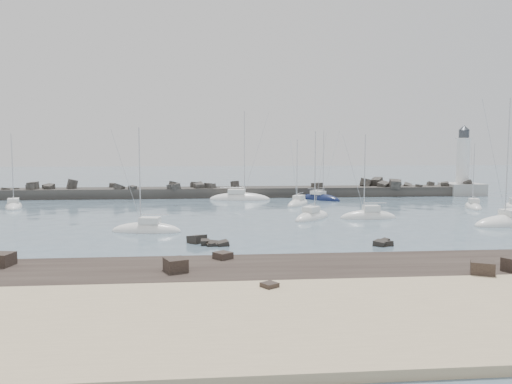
% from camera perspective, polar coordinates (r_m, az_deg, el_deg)
% --- Properties ---
extents(ground, '(400.00, 400.00, 0.00)m').
position_cam_1_polar(ground, '(58.58, -1.85, -4.17)').
color(ground, slate).
rests_on(ground, ground).
extents(sand_strip, '(140.00, 14.00, 1.00)m').
position_cam_1_polar(sand_strip, '(27.59, 2.18, -14.86)').
color(sand_strip, '#CCB68D').
rests_on(sand_strip, ground).
extents(rock_shelf, '(140.00, 12.00, 1.75)m').
position_cam_1_polar(rock_shelf, '(37.08, -0.11, -9.59)').
color(rock_shelf, black).
rests_on(rock_shelf, ground).
extents(rock_cluster_near, '(4.31, 3.57, 1.46)m').
position_cam_1_polar(rock_cluster_near, '(49.37, -5.76, -5.84)').
color(rock_cluster_near, black).
rests_on(rock_cluster_near, ground).
extents(rock_cluster_far, '(2.08, 2.14, 1.01)m').
position_cam_1_polar(rock_cluster_far, '(50.05, 14.34, -5.84)').
color(rock_cluster_far, black).
rests_on(rock_cluster_far, ground).
extents(breakwater, '(115.00, 7.61, 5.04)m').
position_cam_1_polar(breakwater, '(96.24, -7.65, -0.40)').
color(breakwater, '#2B2926').
rests_on(breakwater, ground).
extents(lighthouse, '(7.00, 7.00, 14.60)m').
position_cam_1_polar(lighthouse, '(108.34, 22.51, 1.35)').
color(lighthouse, '#9A9A95').
rests_on(lighthouse, ground).
extents(sailboat_1, '(4.82, 8.33, 12.58)m').
position_cam_1_polar(sailboat_1, '(87.21, -25.95, -1.54)').
color(sailboat_1, white).
rests_on(sailboat_1, ground).
extents(sailboat_3, '(11.35, 4.80, 17.23)m').
position_cam_1_polar(sailboat_3, '(90.35, -1.89, -0.81)').
color(sailboat_3, white).
rests_on(sailboat_3, ground).
extents(sailboat_4, '(8.20, 3.67, 12.65)m').
position_cam_1_polar(sailboat_4, '(57.35, -12.39, -4.33)').
color(sailboat_4, white).
rests_on(sailboat_4, ground).
extents(sailboat_5, '(5.71, 7.41, 11.71)m').
position_cam_1_polar(sailboat_5, '(82.39, 4.83, -1.39)').
color(sailboat_5, white).
rests_on(sailboat_5, ground).
extents(sailboat_6, '(6.96, 7.56, 12.59)m').
position_cam_1_polar(sailboat_6, '(66.70, 6.44, -2.93)').
color(sailboat_6, white).
rests_on(sailboat_6, ground).
extents(sailboat_7, '(7.62, 8.39, 13.64)m').
position_cam_1_polar(sailboat_7, '(91.36, 7.31, -0.79)').
color(sailboat_7, '#0E173C').
rests_on(sailboat_7, ground).
extents(sailboat_8, '(7.60, 2.47, 12.24)m').
position_cam_1_polar(sailboat_8, '(68.23, 12.72, -2.84)').
color(sailboat_8, white).
rests_on(sailboat_8, ground).
extents(sailboat_9, '(4.07, 7.18, 11.04)m').
position_cam_1_polar(sailboat_9, '(85.07, 23.57, -1.60)').
color(sailboat_9, white).
rests_on(sailboat_9, ground).
extents(sailboat_10, '(11.01, 5.67, 16.53)m').
position_cam_1_polar(sailboat_10, '(68.69, 27.06, -3.23)').
color(sailboat_10, white).
rests_on(sailboat_10, ground).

